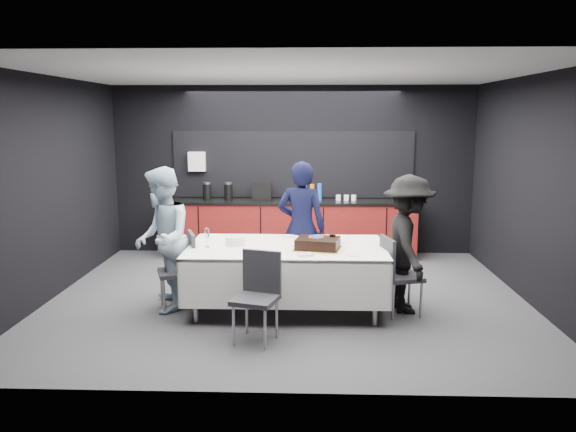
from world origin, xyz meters
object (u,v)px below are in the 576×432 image
object	(u,v)px
chair_left	(183,265)
person_center	(301,227)
party_table	(287,257)
person_right	(408,244)
champagne_flute	(207,234)
chair_near	(258,289)
cake_assembly	(318,243)
chair_right	(396,270)
plate_stack	(235,241)
person_left	(162,240)

from	to	relation	value
chair_left	person_center	bearing A→B (deg)	27.81
party_table	person_right	size ratio (longest dim) A/B	1.43
champagne_flute	chair_near	size ratio (longest dim) A/B	0.24
champagne_flute	chair_near	bearing A→B (deg)	-51.64
party_table	chair_left	world-z (taller)	chair_left
champagne_flute	chair_left	distance (m)	0.52
party_table	chair_near	world-z (taller)	chair_near
cake_assembly	chair_right	distance (m)	0.96
cake_assembly	person_right	size ratio (longest dim) A/B	0.36
champagne_flute	chair_right	xyz separation A→B (m)	(2.20, -0.06, -0.40)
chair_near	person_center	xyz separation A→B (m)	(0.43, 1.67, 0.33)
chair_right	party_table	bearing A→B (deg)	173.23
person_center	person_right	distance (m)	1.46
cake_assembly	chair_left	distance (m)	1.65
chair_right	person_right	xyz separation A→B (m)	(0.16, 0.15, 0.28)
cake_assembly	person_right	distance (m)	1.07
plate_stack	person_center	xyz separation A→B (m)	(0.78, 0.70, 0.03)
person_right	chair_right	bearing A→B (deg)	131.98
cake_assembly	plate_stack	bearing A→B (deg)	169.22
plate_stack	champagne_flute	distance (m)	0.35
person_right	person_center	bearing A→B (deg)	58.24
person_left	person_right	xyz separation A→B (m)	(2.90, 0.05, -0.04)
chair_near	cake_assembly	bearing A→B (deg)	51.65
person_center	champagne_flute	bearing A→B (deg)	45.16
party_table	person_center	size ratio (longest dim) A/B	1.34
chair_left	person_left	world-z (taller)	person_left
champagne_flute	chair_near	xyz separation A→B (m)	(0.67, -0.85, -0.40)
chair_left	chair_right	size ratio (longest dim) A/B	1.00
chair_left	party_table	bearing A→B (deg)	0.40
plate_stack	champagne_flute	world-z (taller)	champagne_flute
person_left	chair_right	bearing A→B (deg)	75.67
cake_assembly	chair_right	world-z (taller)	cake_assembly
person_left	person_right	world-z (taller)	person_left
chair_right	person_left	world-z (taller)	person_left
chair_left	person_right	xyz separation A→B (m)	(2.67, 0.01, 0.28)
chair_left	chair_right	bearing A→B (deg)	-3.24
plate_stack	chair_left	xyz separation A→B (m)	(-0.63, -0.05, -0.30)
chair_left	chair_near	size ratio (longest dim) A/B	1.00
chair_right	person_left	size ratio (longest dim) A/B	0.54
champagne_flute	person_left	world-z (taller)	person_left
chair_right	person_left	xyz separation A→B (m)	(-2.74, 0.10, 0.32)
party_table	person_center	xyz separation A→B (m)	(0.17, 0.73, 0.22)
chair_left	person_center	distance (m)	1.63
cake_assembly	chair_left	xyz separation A→B (m)	(-1.61, 0.14, -0.31)
person_center	party_table	bearing A→B (deg)	85.19
party_table	chair_right	distance (m)	1.29
party_table	person_left	bearing A→B (deg)	-178.00
plate_stack	champagne_flute	size ratio (longest dim) A/B	1.04
party_table	champagne_flute	bearing A→B (deg)	-174.19
chair_near	person_left	distance (m)	1.54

